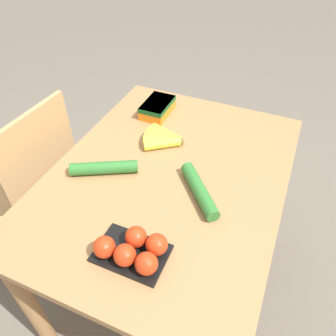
{
  "coord_description": "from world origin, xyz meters",
  "views": [
    {
      "loc": [
        -0.8,
        -0.34,
        1.55
      ],
      "look_at": [
        0.0,
        0.0,
        0.76
      ],
      "focal_mm": 35.0,
      "sensor_mm": 36.0,
      "label": 1
    }
  ],
  "objects_px": {
    "tomato_pack": "(133,250)",
    "cucumber_far": "(104,168)",
    "carrot_bag": "(157,107)",
    "cucumber_near": "(199,190)",
    "chair": "(32,188)",
    "banana_bunch": "(163,139)"
  },
  "relations": [
    {
      "from": "chair",
      "to": "banana_bunch",
      "type": "bearing_deg",
      "value": 117.1
    },
    {
      "from": "banana_bunch",
      "to": "cucumber_far",
      "type": "relative_size",
      "value": 0.7
    },
    {
      "from": "banana_bunch",
      "to": "tomato_pack",
      "type": "bearing_deg",
      "value": -165.23
    },
    {
      "from": "carrot_bag",
      "to": "banana_bunch",
      "type": "bearing_deg",
      "value": -149.02
    },
    {
      "from": "chair",
      "to": "cucumber_far",
      "type": "bearing_deg",
      "value": 92.75
    },
    {
      "from": "chair",
      "to": "cucumber_near",
      "type": "relative_size",
      "value": 4.22
    },
    {
      "from": "banana_bunch",
      "to": "tomato_pack",
      "type": "distance_m",
      "value": 0.54
    },
    {
      "from": "carrot_bag",
      "to": "cucumber_near",
      "type": "xyz_separation_m",
      "value": [
        -0.41,
        -0.34,
        -0.01
      ]
    },
    {
      "from": "cucumber_near",
      "to": "cucumber_far",
      "type": "distance_m",
      "value": 0.36
    },
    {
      "from": "chair",
      "to": "carrot_bag",
      "type": "distance_m",
      "value": 0.68
    },
    {
      "from": "chair",
      "to": "cucumber_near",
      "type": "xyz_separation_m",
      "value": [
        0.03,
        -0.78,
        0.28
      ]
    },
    {
      "from": "banana_bunch",
      "to": "carrot_bag",
      "type": "relative_size",
      "value": 0.96
    },
    {
      "from": "cucumber_far",
      "to": "carrot_bag",
      "type": "bearing_deg",
      "value": -1.75
    },
    {
      "from": "tomato_pack",
      "to": "cucumber_far",
      "type": "relative_size",
      "value": 0.88
    },
    {
      "from": "chair",
      "to": "cucumber_far",
      "type": "distance_m",
      "value": 0.51
    },
    {
      "from": "carrot_bag",
      "to": "cucumber_far",
      "type": "distance_m",
      "value": 0.44
    },
    {
      "from": "chair",
      "to": "tomato_pack",
      "type": "bearing_deg",
      "value": 70.97
    },
    {
      "from": "carrot_bag",
      "to": "cucumber_far",
      "type": "bearing_deg",
      "value": 178.25
    },
    {
      "from": "tomato_pack",
      "to": "cucumber_far",
      "type": "height_order",
      "value": "tomato_pack"
    },
    {
      "from": "banana_bunch",
      "to": "cucumber_near",
      "type": "relative_size",
      "value": 0.78
    },
    {
      "from": "banana_bunch",
      "to": "tomato_pack",
      "type": "relative_size",
      "value": 0.8
    },
    {
      "from": "banana_bunch",
      "to": "carrot_bag",
      "type": "xyz_separation_m",
      "value": [
        0.19,
        0.11,
        0.02
      ]
    }
  ]
}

